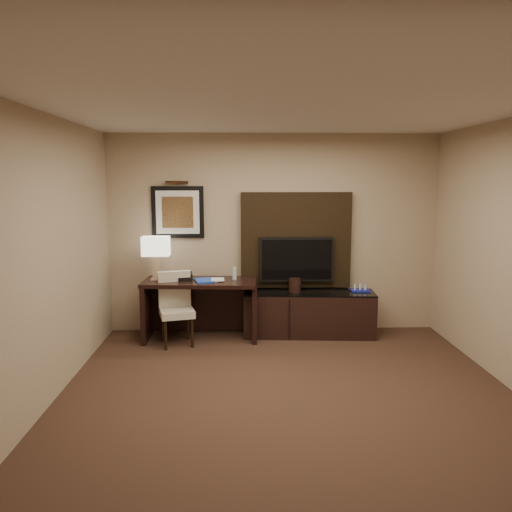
{
  "coord_description": "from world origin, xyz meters",
  "views": [
    {
      "loc": [
        -0.47,
        -4.29,
        2.09
      ],
      "look_at": [
        -0.27,
        1.8,
        1.15
      ],
      "focal_mm": 35.0,
      "sensor_mm": 36.0,
      "label": 1
    }
  ],
  "objects_px": {
    "desk": "(201,310)",
    "desk_phone": "(185,277)",
    "tv": "(296,259)",
    "desk_chair": "(177,312)",
    "minibar_tray": "(360,288)",
    "credenza": "(309,313)",
    "water_bottle": "(234,273)",
    "table_lamp": "(156,260)",
    "ice_bucket": "(295,285)"
  },
  "relations": [
    {
      "from": "water_bottle",
      "to": "credenza",
      "type": "bearing_deg",
      "value": 4.23
    },
    {
      "from": "desk",
      "to": "desk_phone",
      "type": "xyz_separation_m",
      "value": [
        -0.19,
        -0.0,
        0.44
      ]
    },
    {
      "from": "tv",
      "to": "desk_phone",
      "type": "distance_m",
      "value": 1.51
    },
    {
      "from": "tv",
      "to": "water_bottle",
      "type": "bearing_deg",
      "value": -165.68
    },
    {
      "from": "tv",
      "to": "water_bottle",
      "type": "xyz_separation_m",
      "value": [
        -0.84,
        -0.21,
        -0.15
      ]
    },
    {
      "from": "desk",
      "to": "table_lamp",
      "type": "xyz_separation_m",
      "value": [
        -0.57,
        0.06,
        0.66
      ]
    },
    {
      "from": "desk_phone",
      "to": "ice_bucket",
      "type": "relative_size",
      "value": 1.0
    },
    {
      "from": "table_lamp",
      "to": "desk_chair",
      "type": "bearing_deg",
      "value": -46.06
    },
    {
      "from": "desk",
      "to": "credenza",
      "type": "relative_size",
      "value": 0.84
    },
    {
      "from": "desk",
      "to": "table_lamp",
      "type": "distance_m",
      "value": 0.88
    },
    {
      "from": "tv",
      "to": "ice_bucket",
      "type": "distance_m",
      "value": 0.36
    },
    {
      "from": "tv",
      "to": "water_bottle",
      "type": "relative_size",
      "value": 6.02
    },
    {
      "from": "desk_chair",
      "to": "table_lamp",
      "type": "xyz_separation_m",
      "value": [
        -0.29,
        0.3,
        0.62
      ]
    },
    {
      "from": "minibar_tray",
      "to": "table_lamp",
      "type": "bearing_deg",
      "value": -178.8
    },
    {
      "from": "credenza",
      "to": "water_bottle",
      "type": "bearing_deg",
      "value": -171.96
    },
    {
      "from": "credenza",
      "to": "desk",
      "type": "bearing_deg",
      "value": -172.23
    },
    {
      "from": "credenza",
      "to": "desk_chair",
      "type": "height_order",
      "value": "desk_chair"
    },
    {
      "from": "minibar_tray",
      "to": "tv",
      "type": "bearing_deg",
      "value": 171.78
    },
    {
      "from": "minibar_tray",
      "to": "desk_chair",
      "type": "bearing_deg",
      "value": -171.62
    },
    {
      "from": "desk_chair",
      "to": "desk_phone",
      "type": "relative_size",
      "value": 4.63
    },
    {
      "from": "desk",
      "to": "credenza",
      "type": "height_order",
      "value": "desk"
    },
    {
      "from": "desk",
      "to": "minibar_tray",
      "type": "height_order",
      "value": "desk"
    },
    {
      "from": "credenza",
      "to": "minibar_tray",
      "type": "xyz_separation_m",
      "value": [
        0.69,
        0.02,
        0.34
      ]
    },
    {
      "from": "credenza",
      "to": "water_bottle",
      "type": "height_order",
      "value": "water_bottle"
    },
    {
      "from": "credenza",
      "to": "tv",
      "type": "bearing_deg",
      "value": 142.97
    },
    {
      "from": "desk",
      "to": "desk_phone",
      "type": "height_order",
      "value": "desk_phone"
    },
    {
      "from": "desk_chair",
      "to": "water_bottle",
      "type": "bearing_deg",
      "value": 5.36
    },
    {
      "from": "desk",
      "to": "minibar_tray",
      "type": "bearing_deg",
      "value": 6.74
    },
    {
      "from": "table_lamp",
      "to": "desk_phone",
      "type": "bearing_deg",
      "value": -9.0
    },
    {
      "from": "water_bottle",
      "to": "minibar_tray",
      "type": "xyz_separation_m",
      "value": [
        1.69,
        0.09,
        -0.23
      ]
    },
    {
      "from": "tv",
      "to": "ice_bucket",
      "type": "xyz_separation_m",
      "value": [
        -0.03,
        -0.15,
        -0.33
      ]
    },
    {
      "from": "credenza",
      "to": "table_lamp",
      "type": "relative_size",
      "value": 3.24
    },
    {
      "from": "desk",
      "to": "minibar_tray",
      "type": "distance_m",
      "value": 2.16
    },
    {
      "from": "tv",
      "to": "desk_phone",
      "type": "height_order",
      "value": "tv"
    },
    {
      "from": "tv",
      "to": "water_bottle",
      "type": "distance_m",
      "value": 0.88
    },
    {
      "from": "table_lamp",
      "to": "ice_bucket",
      "type": "xyz_separation_m",
      "value": [
        1.82,
        0.03,
        -0.36
      ]
    },
    {
      "from": "desk",
      "to": "desk_chair",
      "type": "distance_m",
      "value": 0.37
    },
    {
      "from": "desk_chair",
      "to": "ice_bucket",
      "type": "xyz_separation_m",
      "value": [
        1.53,
        0.33,
        0.26
      ]
    },
    {
      "from": "table_lamp",
      "to": "minibar_tray",
      "type": "relative_size",
      "value": 2.17
    },
    {
      "from": "desk_chair",
      "to": "water_bottle",
      "type": "xyz_separation_m",
      "value": [
        0.73,
        0.27,
        0.44
      ]
    },
    {
      "from": "ice_bucket",
      "to": "tv",
      "type": "bearing_deg",
      "value": 76.65
    },
    {
      "from": "water_bottle",
      "to": "tv",
      "type": "bearing_deg",
      "value": 14.32
    },
    {
      "from": "desk_chair",
      "to": "desk",
      "type": "bearing_deg",
      "value": 25.84
    },
    {
      "from": "credenza",
      "to": "table_lamp",
      "type": "distance_m",
      "value": 2.16
    },
    {
      "from": "table_lamp",
      "to": "credenza",
      "type": "bearing_deg",
      "value": 1.14
    },
    {
      "from": "desk_chair",
      "to": "minibar_tray",
      "type": "height_order",
      "value": "desk_chair"
    },
    {
      "from": "water_bottle",
      "to": "ice_bucket",
      "type": "height_order",
      "value": "water_bottle"
    },
    {
      "from": "desk",
      "to": "tv",
      "type": "distance_m",
      "value": 1.45
    },
    {
      "from": "desk_chair",
      "to": "table_lamp",
      "type": "bearing_deg",
      "value": 119.28
    },
    {
      "from": "tv",
      "to": "table_lamp",
      "type": "relative_size",
      "value": 1.86
    }
  ]
}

